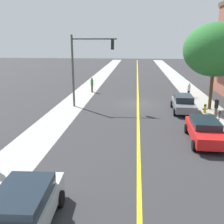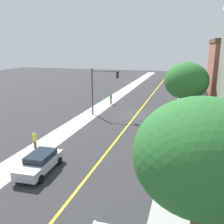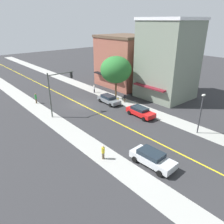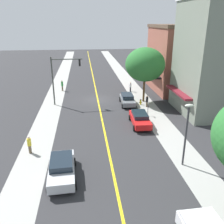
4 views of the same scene
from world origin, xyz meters
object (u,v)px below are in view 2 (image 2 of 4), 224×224
street_tree_left_near (202,156)px  pedestrian_white_shirt (178,106)px  street_lamp (168,143)px  grey_sedan_left_curb (163,116)px  pedestrian_black_shirt (182,120)px  pedestrian_green_shirt (111,98)px  red_sedan_left_curb (157,135)px  silver_sedan_right_curb (40,162)px  parking_meter (175,128)px  pedestrian_yellow_shirt (35,140)px  street_tree_right_corner (186,81)px  fire_hydrant (177,121)px  traffic_light_mast (100,84)px

street_tree_left_near → pedestrian_white_shirt: 29.12m
street_lamp → grey_sedan_left_curb: bearing=-83.5°
pedestrian_black_shirt → pedestrian_green_shirt: 15.66m
red_sedan_left_curb → silver_sedan_right_curb: 12.20m
street_lamp → pedestrian_black_shirt: (-0.68, -14.53, -2.53)m
grey_sedan_left_curb → silver_sedan_right_curb: silver_sedan_right_curb is taller
parking_meter → pedestrian_yellow_shirt: pedestrian_yellow_shirt is taller
street_tree_left_near → silver_sedan_right_curb: size_ratio=1.63×
red_sedan_left_curb → pedestrian_white_shirt: bearing=175.5°
street_tree_right_corner → fire_hydrant: (0.76, 1.43, -5.04)m
grey_sedan_left_curb → traffic_light_mast: bearing=-94.1°
fire_hydrant → silver_sedan_right_curb: (9.86, 16.18, 0.40)m
red_sedan_left_curb → pedestrian_black_shirt: bearing=160.4°
parking_meter → grey_sedan_left_curb: 5.04m
street_tree_right_corner → pedestrian_white_shirt: 7.29m
silver_sedan_right_curb → pedestrian_green_shirt: 24.92m
parking_meter → pedestrian_yellow_shirt: size_ratio=0.83×
fire_hydrant → pedestrian_black_shirt: bearing=120.1°
silver_sedan_right_curb → pedestrian_white_shirt: 25.14m
red_sedan_left_curb → pedestrian_yellow_shirt: 12.36m
parking_meter → red_sedan_left_curb: bearing=58.7°
red_sedan_left_curb → pedestrian_yellow_shirt: size_ratio=2.89×
red_sedan_left_curb → grey_sedan_left_curb: (0.12, -7.43, 0.01)m
grey_sedan_left_curb → pedestrian_white_shirt: pedestrian_white_shirt is taller
street_tree_left_near → fire_hydrant: size_ratio=9.69×
fire_hydrant → silver_sedan_right_curb: 18.95m
pedestrian_white_shirt → grey_sedan_left_curb: bearing=-151.5°
street_tree_left_near → fire_hydrant: 22.32m
grey_sedan_left_curb → pedestrian_black_shirt: size_ratio=2.91×
parking_meter → red_sedan_left_curb: size_ratio=0.29×
street_tree_right_corner → parking_meter: 7.41m
pedestrian_yellow_shirt → pedestrian_green_shirt: bearing=83.4°
traffic_light_mast → pedestrian_white_shirt: bearing=27.4°
silver_sedan_right_curb → pedestrian_yellow_shirt: 5.11m
street_tree_left_near → pedestrian_green_shirt: size_ratio=4.30×
pedestrian_white_shirt → pedestrian_green_shirt: size_ratio=0.87×
parking_meter → street_tree_right_corner: bearing=-98.4°
street_tree_right_corner → pedestrian_yellow_shirt: size_ratio=4.77×
street_lamp → pedestrian_yellow_shirt: (12.95, -3.46, -2.52)m
street_tree_left_near → grey_sedan_left_curb: 22.81m
parking_meter → pedestrian_yellow_shirt: bearing=31.1°
street_tree_left_near → fire_hydrant: (1.69, -21.70, -4.95)m
red_sedan_left_curb → grey_sedan_left_curb: grey_sedan_left_curb is taller
traffic_light_mast → pedestrian_yellow_shirt: traffic_light_mast is taller
traffic_light_mast → street_tree_left_near: bearing=-61.3°
pedestrian_green_shirt → fire_hydrant: bearing=142.6°
street_tree_right_corner → pedestrian_black_shirt: 5.24m
parking_meter → street_lamp: street_lamp is taller
pedestrian_white_shirt → red_sedan_left_curb: bearing=-143.5°
pedestrian_white_shirt → street_tree_right_corner: bearing=-127.8°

